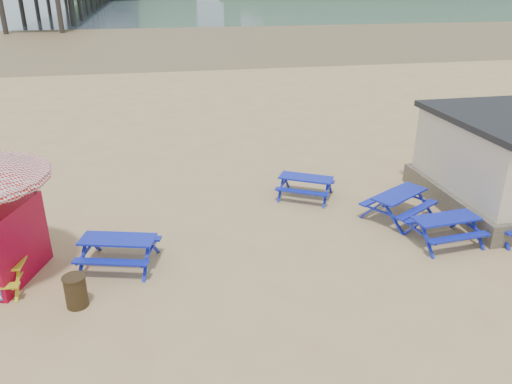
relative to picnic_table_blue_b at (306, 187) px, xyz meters
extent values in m
plane|color=tan|center=(-2.67, -2.96, -0.39)|extent=(400.00, 400.00, 0.00)
plane|color=brown|center=(-2.67, 52.04, -0.38)|extent=(400.00, 400.00, 0.00)
plane|color=#475966|center=(-2.67, 167.04, -0.38)|extent=(400.00, 400.00, 0.00)
cube|color=#0D05A9|center=(0.00, 0.00, 0.36)|extent=(1.96, 1.54, 0.05)
cube|color=#0D05A9|center=(0.31, 0.53, 0.07)|extent=(1.73, 1.14, 0.05)
cube|color=#0D05A9|center=(-0.31, -0.53, 0.07)|extent=(1.73, 1.14, 0.05)
cube|color=#0D05A9|center=(2.46, -2.17, 0.44)|extent=(2.17, 1.73, 0.06)
cube|color=#0D05A9|center=(2.12, -1.58, 0.12)|extent=(1.91, 1.29, 0.06)
cube|color=#0D05A9|center=(2.81, -2.76, 0.12)|extent=(1.91, 1.29, 0.06)
cube|color=#0D05A9|center=(-6.26, -3.38, 0.41)|extent=(2.11, 1.27, 0.05)
cube|color=#0D05A9|center=(-6.08, -2.75, 0.10)|extent=(1.97, 0.80, 0.05)
cube|color=#0D05A9|center=(-6.43, -4.01, 0.10)|extent=(1.97, 0.80, 0.05)
cube|color=#0D05A9|center=(3.04, -3.97, 0.39)|extent=(1.98, 0.91, 0.05)
cube|color=#0D05A9|center=(2.98, -3.33, 0.09)|extent=(1.95, 0.43, 0.05)
cube|color=#0D05A9|center=(3.09, -4.61, 0.09)|extent=(1.95, 0.43, 0.05)
cube|color=#0D05A9|center=(5.41, -3.25, 0.13)|extent=(2.08, 0.46, 0.06)
cylinder|color=#372A14|center=(-7.17, -5.05, 0.00)|extent=(0.51, 0.51, 0.78)
cylinder|color=#372A14|center=(-7.17, -5.05, 0.40)|extent=(0.55, 0.55, 0.04)
ellipsoid|color=#2D4C1E|center=(87.33, 227.04, -10.39)|extent=(264.00, 144.00, 108.00)
camera|label=1|loc=(-5.00, -15.57, 6.81)|focal=35.00mm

